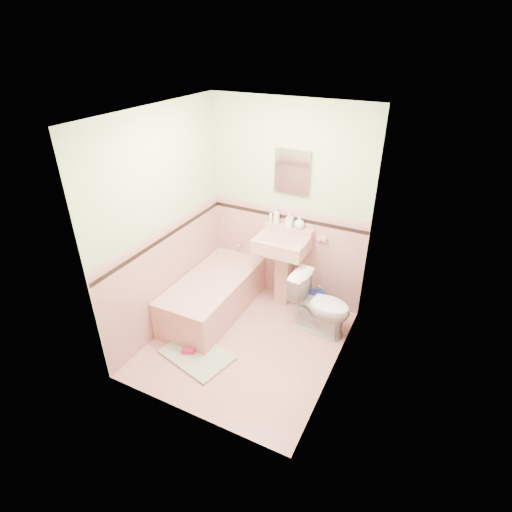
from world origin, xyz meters
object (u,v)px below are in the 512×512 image
at_px(sink, 282,272).
at_px(soap_bottle_mid, 290,220).
at_px(medicine_cabinet, 292,172).
at_px(bucket, 316,303).
at_px(shoe, 188,351).
at_px(soap_bottle_left, 277,216).
at_px(toilet, 321,305).
at_px(soap_bottle_right, 299,222).
at_px(bathtub, 213,296).

xyz_separation_m(sink, soap_bottle_mid, (0.01, 0.18, 0.64)).
relative_size(medicine_cabinet, bucket, 1.84).
bearing_deg(sink, shoe, -111.27).
bearing_deg(soap_bottle_left, bucket, -12.56).
bearing_deg(toilet, soap_bottle_right, 52.38).
xyz_separation_m(soap_bottle_mid, bucket, (0.45, -0.14, -0.99)).
relative_size(medicine_cabinet, toilet, 0.66).
bearing_deg(bucket, soap_bottle_right, 156.94).
xyz_separation_m(soap_bottle_mid, toilet, (0.60, -0.46, -0.76)).
bearing_deg(medicine_cabinet, soap_bottle_mid, -74.84).
bearing_deg(toilet, bucket, 31.29).
xyz_separation_m(bathtub, toilet, (1.29, 0.25, 0.13)).
relative_size(bucket, shoe, 1.94).
height_order(bathtub, medicine_cabinet, medicine_cabinet).
relative_size(medicine_cabinet, soap_bottle_mid, 2.62).
distance_m(sink, bucket, 0.58).
distance_m(soap_bottle_left, toilet, 1.19).
bearing_deg(soap_bottle_left, sink, -47.18).
relative_size(sink, toilet, 1.35).
relative_size(bathtub, sink, 1.56).
bearing_deg(soap_bottle_right, bathtub, -138.85).
bearing_deg(soap_bottle_left, bathtub, -125.86).
relative_size(soap_bottle_left, bucket, 0.82).
xyz_separation_m(bathtub, shoe, (0.16, -0.80, -0.17)).
height_order(sink, bucket, sink).
distance_m(soap_bottle_left, soap_bottle_right, 0.30).
height_order(sink, shoe, sink).
bearing_deg(sink, soap_bottle_mid, 87.42).
bearing_deg(shoe, medicine_cabinet, 48.56).
xyz_separation_m(medicine_cabinet, soap_bottle_right, (0.13, -0.03, -0.59)).
bearing_deg(soap_bottle_mid, shoe, -109.20).
relative_size(soap_bottle_left, soap_bottle_right, 1.34).
relative_size(sink, soap_bottle_right, 6.08).
distance_m(soap_bottle_mid, shoe, 1.92).
distance_m(sink, soap_bottle_right, 0.66).
distance_m(sink, soap_bottle_mid, 0.66).
relative_size(soap_bottle_right, bucket, 0.61).
xyz_separation_m(medicine_cabinet, soap_bottle_mid, (0.01, -0.03, -0.58)).
height_order(bathtub, sink, sink).
distance_m(bathtub, soap_bottle_mid, 1.33).
bearing_deg(shoe, soap_bottle_right, 43.84).
xyz_separation_m(bathtub, soap_bottle_left, (0.51, 0.71, 0.91)).
relative_size(soap_bottle_left, soap_bottle_mid, 1.17).
height_order(bathtub, soap_bottle_right, soap_bottle_right).
xyz_separation_m(sink, toilet, (0.61, -0.28, -0.13)).
relative_size(bathtub, soap_bottle_left, 7.09).
bearing_deg(soap_bottle_mid, sink, -92.58).
bearing_deg(soap_bottle_right, sink, -126.33).
bearing_deg(bathtub, soap_bottle_mid, 45.90).
distance_m(bathtub, medicine_cabinet, 1.78).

